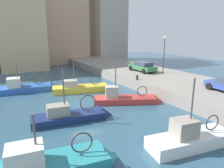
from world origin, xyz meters
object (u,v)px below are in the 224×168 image
at_px(fishing_boat_yellow, 84,91).
at_px(mooring_bollard_north, 137,77).
at_px(fishing_boat_blue, 29,90).
at_px(parked_car_green, 142,66).
at_px(fishing_boat_navy, 74,118).
at_px(fishing_boat_white, 195,143).
at_px(quay_streetlamp, 164,48).
at_px(fishing_boat_red, 128,101).

distance_m(fishing_boat_yellow, mooring_bollard_north, 6.30).
distance_m(fishing_boat_blue, parked_car_green, 14.95).
relative_size(fishing_boat_yellow, fishing_boat_navy, 1.11).
bearing_deg(mooring_bollard_north, fishing_boat_white, -110.82).
xyz_separation_m(parked_car_green, quay_streetlamp, (1.85, -2.12, 2.55)).
bearing_deg(fishing_boat_white, quay_streetlamp, 52.86).
distance_m(fishing_boat_white, mooring_bollard_north, 12.35).
bearing_deg(fishing_boat_red, fishing_boat_white, -96.66).
bearing_deg(fishing_boat_navy, mooring_bollard_north, 25.46).
bearing_deg(fishing_boat_blue, fishing_boat_red, -50.09).
bearing_deg(parked_car_green, fishing_boat_blue, 172.48).
height_order(fishing_boat_blue, parked_car_green, fishing_boat_blue).
height_order(fishing_boat_white, fishing_boat_navy, fishing_boat_white).
relative_size(fishing_boat_white, quay_streetlamp, 1.30).
relative_size(fishing_boat_white, parked_car_green, 1.43).
relative_size(parked_car_green, quay_streetlamp, 0.90).
distance_m(fishing_boat_navy, mooring_bollard_north, 10.37).
bearing_deg(parked_car_green, fishing_boat_red, -135.61).
relative_size(fishing_boat_yellow, parked_car_green, 1.61).
bearing_deg(fishing_boat_blue, fishing_boat_white, -69.24).
relative_size(fishing_boat_white, mooring_bollard_north, 11.39).
height_order(fishing_boat_blue, mooring_bollard_north, fishing_boat_blue).
height_order(fishing_boat_blue, quay_streetlamp, quay_streetlamp).
relative_size(fishing_boat_blue, quay_streetlamp, 1.39).
relative_size(fishing_boat_red, parked_car_green, 1.52).
height_order(fishing_boat_white, quay_streetlamp, quay_streetlamp).
height_order(mooring_bollard_north, quay_streetlamp, quay_streetlamp).
bearing_deg(parked_car_green, fishing_boat_navy, -147.66).
distance_m(fishing_boat_red, parked_car_green, 10.23).
xyz_separation_m(fishing_boat_red, quay_streetlamp, (9.05, 4.93, 4.32)).
bearing_deg(fishing_boat_red, parked_car_green, 44.39).
distance_m(fishing_boat_yellow, parked_car_green, 9.70).
relative_size(fishing_boat_blue, fishing_boat_red, 1.01).
distance_m(fishing_boat_red, fishing_boat_navy, 6.02).
relative_size(fishing_boat_yellow, mooring_bollard_north, 12.83).
distance_m(fishing_boat_blue, quay_streetlamp, 17.60).
relative_size(fishing_boat_white, fishing_boat_navy, 0.99).
xyz_separation_m(fishing_boat_red, fishing_boat_white, (-0.97, -8.29, 0.02)).
height_order(fishing_boat_red, fishing_boat_yellow, fishing_boat_yellow).
bearing_deg(quay_streetlamp, parked_car_green, 131.06).
distance_m(fishing_boat_navy, parked_car_green, 15.59).
distance_m(fishing_boat_white, fishing_boat_navy, 8.60).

